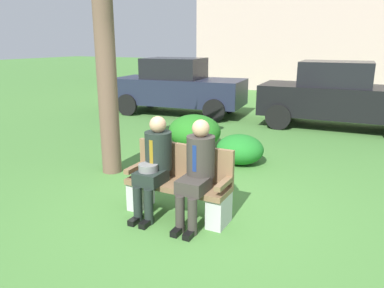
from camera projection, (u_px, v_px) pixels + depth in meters
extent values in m
plane|color=#477D37|center=(196.00, 213.00, 4.83)|extent=(80.00, 80.00, 0.00)
cube|color=brown|center=(178.00, 185.00, 4.66)|extent=(1.33, 0.44, 0.07)
cube|color=brown|center=(185.00, 161.00, 4.75)|extent=(1.33, 0.06, 0.45)
cube|color=brown|center=(136.00, 167.00, 4.89)|extent=(0.08, 0.44, 0.06)
cube|color=brown|center=(224.00, 183.00, 4.35)|extent=(0.08, 0.44, 0.06)
cube|color=#BDBDBD|center=(141.00, 194.00, 4.96)|extent=(0.20, 0.37, 0.38)
cube|color=#BDBDBD|center=(219.00, 210.00, 4.47)|extent=(0.20, 0.37, 0.38)
cube|color=#1E2823|center=(151.00, 177.00, 4.60)|extent=(0.32, 0.38, 0.16)
cylinder|color=#1E2823|center=(138.00, 204.00, 4.55)|extent=(0.11, 0.11, 0.45)
cylinder|color=#1E2823|center=(149.00, 207.00, 4.49)|extent=(0.11, 0.11, 0.45)
cube|color=black|center=(136.00, 220.00, 4.55)|extent=(0.09, 0.22, 0.07)
cube|color=black|center=(146.00, 223.00, 4.48)|extent=(0.09, 0.22, 0.07)
cylinder|color=#1E2823|center=(158.00, 151.00, 4.69)|extent=(0.34, 0.34, 0.49)
cube|color=olive|center=(151.00, 152.00, 4.54)|extent=(0.05, 0.01, 0.31)
sphere|color=tan|center=(158.00, 124.00, 4.60)|extent=(0.21, 0.21, 0.21)
cylinder|color=slate|center=(148.00, 168.00, 4.56)|extent=(0.24, 0.24, 0.09)
cube|color=#38332D|center=(194.00, 185.00, 4.35)|extent=(0.32, 0.38, 0.16)
cylinder|color=#38332D|center=(180.00, 214.00, 4.30)|extent=(0.11, 0.11, 0.45)
cylinder|color=#38332D|center=(192.00, 217.00, 4.23)|extent=(0.11, 0.11, 0.45)
cube|color=black|center=(178.00, 231.00, 4.30)|extent=(0.09, 0.22, 0.07)
cube|color=black|center=(190.00, 234.00, 4.23)|extent=(0.09, 0.22, 0.07)
cylinder|color=#38332D|center=(201.00, 156.00, 4.43)|extent=(0.34, 0.34, 0.50)
cube|color=navy|center=(195.00, 159.00, 4.28)|extent=(0.05, 0.01, 0.32)
sphere|color=tan|center=(201.00, 128.00, 4.34)|extent=(0.21, 0.21, 0.21)
cylinder|color=brown|center=(106.00, 65.00, 5.90)|extent=(0.32, 0.32, 3.58)
ellipsoid|color=#24711F|center=(195.00, 131.00, 7.74)|extent=(1.11, 1.02, 0.69)
ellipsoid|color=#1F7324|center=(240.00, 149.00, 6.72)|extent=(0.86, 0.79, 0.54)
cube|color=#1E2338|center=(179.00, 91.00, 11.26)|extent=(4.04, 1.96, 0.76)
cube|color=black|center=(174.00, 68.00, 11.13)|extent=(1.83, 1.53, 0.60)
cylinder|color=black|center=(229.00, 102.00, 11.60)|extent=(0.65, 0.21, 0.64)
cylinder|color=black|center=(214.00, 111.00, 10.19)|extent=(0.65, 0.21, 0.64)
cylinder|color=black|center=(151.00, 98.00, 12.53)|extent=(0.65, 0.21, 0.64)
cylinder|color=black|center=(127.00, 105.00, 11.13)|extent=(0.65, 0.21, 0.64)
cube|color=black|center=(339.00, 101.00, 9.39)|extent=(3.97, 1.75, 0.76)
cube|color=black|center=(336.00, 74.00, 9.27)|extent=(1.77, 1.44, 0.60)
cylinder|color=black|center=(289.00, 107.00, 10.71)|extent=(0.65, 0.17, 0.64)
cylinder|color=black|center=(278.00, 117.00, 9.34)|extent=(0.65, 0.17, 0.64)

